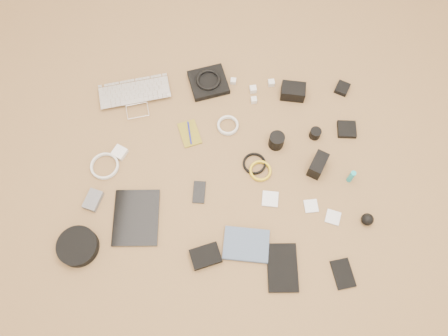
# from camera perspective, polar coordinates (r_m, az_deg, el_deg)

# --- Properties ---
(laptop) EXTENTS (0.42, 0.34, 0.03)m
(laptop) POSITION_cam_1_polar(r_m,az_deg,el_deg) (2.32, -11.40, 8.59)
(laptop) COLOR silver
(laptop) RESTS_ON ground
(headphone_pouch) EXTENTS (0.24, 0.23, 0.03)m
(headphone_pouch) POSITION_cam_1_polar(r_m,az_deg,el_deg) (2.33, -2.05, 11.10)
(headphone_pouch) COLOR black
(headphone_pouch) RESTS_ON ground
(headphones) EXTENTS (0.16, 0.16, 0.02)m
(headphones) POSITION_cam_1_polar(r_m,az_deg,el_deg) (2.31, -2.07, 11.44)
(headphones) COLOR black
(headphones) RESTS_ON headphone_pouch
(charger_a) EXTENTS (0.03, 0.03, 0.03)m
(charger_a) POSITION_cam_1_polar(r_m,az_deg,el_deg) (2.34, 1.22, 11.28)
(charger_a) COLOR silver
(charger_a) RESTS_ON ground
(charger_b) EXTENTS (0.04, 0.04, 0.03)m
(charger_b) POSITION_cam_1_polar(r_m,az_deg,el_deg) (2.31, 3.82, 10.22)
(charger_b) COLOR silver
(charger_b) RESTS_ON ground
(charger_c) EXTENTS (0.04, 0.04, 0.03)m
(charger_c) POSITION_cam_1_polar(r_m,az_deg,el_deg) (2.35, 6.20, 10.99)
(charger_c) COLOR silver
(charger_c) RESTS_ON ground
(charger_d) EXTENTS (0.03, 0.03, 0.03)m
(charger_d) POSITION_cam_1_polar(r_m,az_deg,el_deg) (2.28, 3.92, 8.84)
(charger_d) COLOR silver
(charger_d) RESTS_ON ground
(dslr_camera) EXTENTS (0.13, 0.09, 0.07)m
(dslr_camera) POSITION_cam_1_polar(r_m,az_deg,el_deg) (2.31, 9.00, 9.85)
(dslr_camera) COLOR black
(dslr_camera) RESTS_ON ground
(lens_pouch) EXTENTS (0.09, 0.09, 0.03)m
(lens_pouch) POSITION_cam_1_polar(r_m,az_deg,el_deg) (2.40, 15.19, 10.02)
(lens_pouch) COLOR black
(lens_pouch) RESTS_ON ground
(notebook_olive) EXTENTS (0.14, 0.16, 0.01)m
(notebook_olive) POSITION_cam_1_polar(r_m,az_deg,el_deg) (2.20, -4.51, 4.52)
(notebook_olive) COLOR olive
(notebook_olive) RESTS_ON ground
(pen_blue) EXTENTS (0.04, 0.12, 0.01)m
(pen_blue) POSITION_cam_1_polar(r_m,az_deg,el_deg) (2.19, -4.52, 4.61)
(pen_blue) COLOR #13179C
(pen_blue) RESTS_ON notebook_olive
(cable_white_a) EXTENTS (0.14, 0.14, 0.01)m
(cable_white_a) POSITION_cam_1_polar(r_m,az_deg,el_deg) (2.21, 0.50, 5.52)
(cable_white_a) COLOR silver
(cable_white_a) RESTS_ON ground
(lens_a) EXTENTS (0.09, 0.09, 0.08)m
(lens_a) POSITION_cam_1_polar(r_m,az_deg,el_deg) (2.15, 6.87, 3.56)
(lens_a) COLOR black
(lens_a) RESTS_ON ground
(lens_b) EXTENTS (0.06, 0.06, 0.05)m
(lens_b) POSITION_cam_1_polar(r_m,az_deg,el_deg) (2.22, 11.82, 4.44)
(lens_b) COLOR black
(lens_b) RESTS_ON ground
(card_reader) EXTENTS (0.09, 0.09, 0.02)m
(card_reader) POSITION_cam_1_polar(r_m,az_deg,el_deg) (2.28, 15.73, 4.88)
(card_reader) COLOR black
(card_reader) RESTS_ON ground
(power_brick) EXTENTS (0.08, 0.08, 0.03)m
(power_brick) POSITION_cam_1_polar(r_m,az_deg,el_deg) (2.20, -13.49, 1.98)
(power_brick) COLOR silver
(power_brick) RESTS_ON ground
(cable_white_b) EXTENTS (0.17, 0.17, 0.01)m
(cable_white_b) POSITION_cam_1_polar(r_m,az_deg,el_deg) (2.19, -15.29, 0.20)
(cable_white_b) COLOR silver
(cable_white_b) RESTS_ON ground
(cable_black) EXTENTS (0.12, 0.12, 0.01)m
(cable_black) POSITION_cam_1_polar(r_m,az_deg,el_deg) (2.13, 3.97, 0.53)
(cable_black) COLOR black
(cable_black) RESTS_ON ground
(cable_yellow) EXTENTS (0.14, 0.14, 0.01)m
(cable_yellow) POSITION_cam_1_polar(r_m,az_deg,el_deg) (2.11, 4.75, -0.43)
(cable_yellow) COLOR gold
(cable_yellow) RESTS_ON ground
(flash) EXTENTS (0.10, 0.13, 0.09)m
(flash) POSITION_cam_1_polar(r_m,az_deg,el_deg) (2.13, 12.15, 0.41)
(flash) COLOR black
(flash) RESTS_ON ground
(lens_cleaner) EXTENTS (0.03, 0.03, 0.09)m
(lens_cleaner) POSITION_cam_1_polar(r_m,az_deg,el_deg) (2.14, 16.28, -1.07)
(lens_cleaner) COLOR #1A9FAB
(lens_cleaner) RESTS_ON ground
(battery_charger) EXTENTS (0.09, 0.11, 0.03)m
(battery_charger) POSITION_cam_1_polar(r_m,az_deg,el_deg) (2.14, -16.73, -4.03)
(battery_charger) COLOR #5D5E63
(battery_charger) RESTS_ON ground
(tablet) EXTENTS (0.23, 0.28, 0.01)m
(tablet) POSITION_cam_1_polar(r_m,az_deg,el_deg) (2.07, -11.39, -6.35)
(tablet) COLOR black
(tablet) RESTS_ON ground
(phone) EXTENTS (0.06, 0.11, 0.01)m
(phone) POSITION_cam_1_polar(r_m,az_deg,el_deg) (2.07, -3.27, -3.17)
(phone) COLOR black
(phone) RESTS_ON ground
(filter_case_left) EXTENTS (0.08, 0.08, 0.01)m
(filter_case_left) POSITION_cam_1_polar(r_m,az_deg,el_deg) (2.07, 6.04, -4.05)
(filter_case_left) COLOR silver
(filter_case_left) RESTS_ON ground
(filter_case_mid) EXTENTS (0.07, 0.07, 0.01)m
(filter_case_mid) POSITION_cam_1_polar(r_m,az_deg,el_deg) (2.09, 11.29, -4.90)
(filter_case_mid) COLOR silver
(filter_case_mid) RESTS_ON ground
(filter_case_right) EXTENTS (0.08, 0.08, 0.01)m
(filter_case_right) POSITION_cam_1_polar(r_m,az_deg,el_deg) (2.09, 14.04, -6.27)
(filter_case_right) COLOR silver
(filter_case_right) RESTS_ON ground
(air_blower) EXTENTS (0.07, 0.07, 0.06)m
(air_blower) POSITION_cam_1_polar(r_m,az_deg,el_deg) (2.11, 18.22, -6.40)
(air_blower) COLOR black
(air_blower) RESTS_ON ground
(headphone_case) EXTENTS (0.23, 0.23, 0.05)m
(headphone_case) POSITION_cam_1_polar(r_m,az_deg,el_deg) (2.08, -18.54, -9.68)
(headphone_case) COLOR black
(headphone_case) RESTS_ON ground
(drive_case) EXTENTS (0.15, 0.13, 0.03)m
(drive_case) POSITION_cam_1_polar(r_m,az_deg,el_deg) (1.98, -2.42, -11.42)
(drive_case) COLOR black
(drive_case) RESTS_ON ground
(paperback) EXTENTS (0.21, 0.16, 0.02)m
(paperback) POSITION_cam_1_polar(r_m,az_deg,el_deg) (1.98, 2.73, -12.10)
(paperback) COLOR #425470
(paperback) RESTS_ON ground
(notebook_black_a) EXTENTS (0.15, 0.22, 0.02)m
(notebook_black_a) POSITION_cam_1_polar(r_m,az_deg,el_deg) (1.99, 7.64, -12.77)
(notebook_black_a) COLOR black
(notebook_black_a) RESTS_ON ground
(notebook_black_b) EXTENTS (0.11, 0.15, 0.01)m
(notebook_black_b) POSITION_cam_1_polar(r_m,az_deg,el_deg) (2.04, 15.27, -13.18)
(notebook_black_b) COLOR black
(notebook_black_b) RESTS_ON ground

